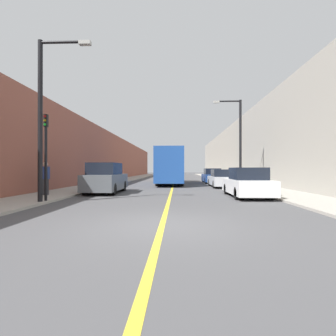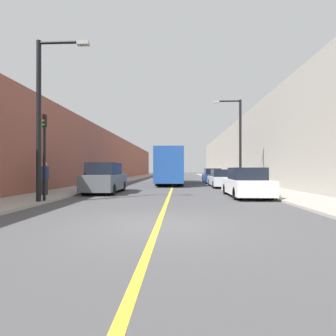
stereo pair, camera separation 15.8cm
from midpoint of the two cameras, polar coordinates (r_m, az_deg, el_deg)
ground_plane at (r=7.13m, az=-1.96°, el=-12.37°), size 200.00×200.00×0.00m
sidewalk_left at (r=37.66m, az=-8.76°, el=-2.38°), size 2.87×72.00×0.10m
sidewalk_right at (r=37.48m, az=11.52°, el=-2.39°), size 2.87×72.00×0.10m
building_row_left at (r=38.46m, az=-13.79°, el=2.15°), size 4.00×72.00×6.12m
building_row_right at (r=38.24m, az=16.61°, el=3.44°), size 4.00×72.00×7.82m
road_center_line at (r=36.99m, az=1.36°, el=-2.50°), size 0.16×72.00×0.01m
bus at (r=26.07m, az=0.41°, el=0.45°), size 2.43×11.02×3.33m
parked_suv_left at (r=16.73m, az=-13.68°, el=-2.36°), size 1.86×4.48×1.87m
car_right_near at (r=14.63m, az=16.51°, el=-3.30°), size 1.86×4.53×1.57m
car_right_mid at (r=21.96m, az=11.46°, el=-2.38°), size 1.83×4.67×1.45m
car_right_far at (r=27.94m, az=9.38°, el=-1.83°), size 1.77×4.66×1.55m
street_lamp_left at (r=12.67m, az=-25.58°, el=11.43°), size 2.29×0.24×6.92m
street_lamp_right at (r=21.98m, az=14.78°, el=6.55°), size 2.29×0.24×6.97m
traffic_light at (r=12.73m, az=-25.37°, el=2.89°), size 0.16×0.18×3.79m
pedestrian at (r=15.55m, az=-25.38°, el=-1.94°), size 0.39×0.25×1.77m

